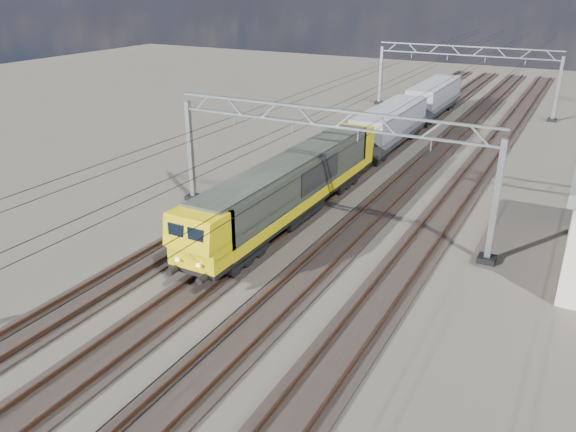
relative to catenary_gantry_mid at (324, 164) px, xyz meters
The scene contains 11 objects.
ground 5.59m from the catenary_gantry_mid, 90.00° to the right, with size 160.00×160.00×0.00m, color black.
track_outer_west 8.17m from the catenary_gantry_mid, 146.31° to the right, with size 2.60×140.00×0.30m.
track_loco 5.89m from the catenary_gantry_mid, 116.57° to the right, with size 2.60×140.00×0.30m.
track_inner_east 5.89m from the catenary_gantry_mid, 63.43° to the right, with size 2.60×140.00×0.30m.
track_outer_east 8.17m from the catenary_gantry_mid, 33.69° to the right, with size 2.60×140.00×0.30m.
catenary_gantry_mid is the anchor object (origin of this frame).
catenary_gantry_far 36.00m from the catenary_gantry_mid, 90.00° to the left, with size 19.90×0.90×7.11m.
overhead_wires 4.40m from the catenary_gantry_mid, 90.00° to the left, with size 12.03×140.00×0.53m.
locomotive 2.55m from the catenary_gantry_mid, behind, with size 2.76×21.10×3.62m.
hopper_wagon_lead 17.93m from the catenary_gantry_mid, 96.43° to the left, with size 3.38×13.00×3.25m.
hopper_wagon_mid 32.05m from the catenary_gantry_mid, 93.58° to the left, with size 3.38×13.00×3.25m.
Camera 1 is at (12.81, -23.88, 13.56)m, focal length 35.00 mm.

